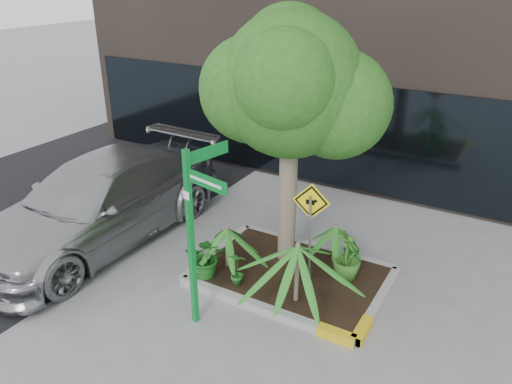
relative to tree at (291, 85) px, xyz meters
The scene contains 14 objects.
ground 3.46m from the tree, 80.29° to the right, with size 80.00×80.00×0.00m, color gray.
asphalt_road 7.25m from the tree, behind, with size 7.00×80.00×0.01m, color black.
planter 3.33m from the tree, 52.13° to the right, with size 3.35×2.36×0.15m.
tree is the anchor object (origin of this frame).
palm_front 2.62m from the tree, 56.49° to the right, with size 1.20×1.20×1.33m.
palm_left 2.72m from the tree, 133.35° to the right, with size 0.92×0.92×1.03m.
palm_back 2.68m from the tree, 21.08° to the left, with size 0.85×0.85×0.94m.
parked_car 4.61m from the tree, 164.65° to the right, with size 2.34×5.75×1.67m, color #A3A4A8.
shrub_a 3.26m from the tree, 125.45° to the right, with size 0.68×0.68×0.76m, color #19591A.
shrub_b 3.05m from the tree, ahead, with size 0.49×0.49×0.88m, color #336F21.
shrub_c 3.17m from the tree, 103.59° to the right, with size 0.35×0.35×0.67m, color #1F621E.
shrub_d 3.14m from the tree, 16.85° to the left, with size 0.37×0.37×0.67m, color #1B601E.
street_sign_post 2.75m from the tree, 100.55° to the right, with size 0.84×0.96×2.88m.
cattle_sign 2.21m from the tree, 44.66° to the right, with size 0.60×0.29×1.95m.
Camera 1 is at (3.43, -6.55, 5.13)m, focal length 35.00 mm.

